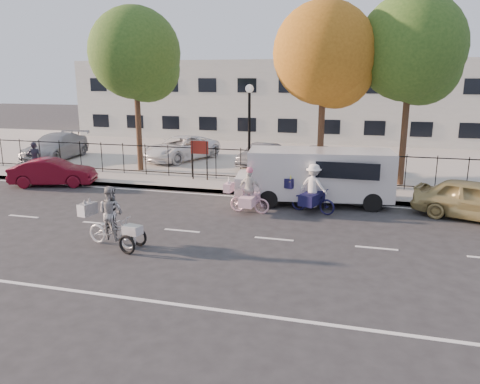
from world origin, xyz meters
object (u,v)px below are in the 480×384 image
(lamppost, at_px, (249,116))
(zebra_trike, at_px, (112,223))
(gold_sedan, at_px, (476,200))
(lot_car_d, at_px, (316,159))
(lot_car_c, at_px, (261,155))
(lot_car_a, at_px, (55,147))
(red_sedan, at_px, (53,172))
(unicorn_bike, at_px, (249,196))
(bull_bike, at_px, (312,193))
(white_van, at_px, (317,174))
(pedestrian, at_px, (35,159))
(lot_car_b, at_px, (181,148))

(lamppost, relative_size, zebra_trike, 2.06)
(gold_sedan, distance_m, lot_car_d, 8.59)
(lot_car_c, bearing_deg, lot_car_a, -159.12)
(red_sedan, distance_m, lot_car_a, 6.48)
(red_sedan, height_order, gold_sedan, gold_sedan)
(unicorn_bike, distance_m, bull_bike, 2.30)
(bull_bike, height_order, gold_sedan, bull_bike)
(zebra_trike, xyz_separation_m, lot_car_d, (4.58, 11.64, 0.14))
(red_sedan, relative_size, gold_sedan, 0.91)
(white_van, xyz_separation_m, gold_sedan, (5.51, -0.70, -0.47))
(zebra_trike, relative_size, unicorn_bike, 1.24)
(lot_car_a, bearing_deg, unicorn_bike, -33.50)
(lamppost, height_order, pedestrian, lamppost)
(lot_car_c, bearing_deg, unicorn_bike, -65.34)
(zebra_trike, relative_size, lot_car_b, 0.43)
(gold_sedan, bearing_deg, unicorn_bike, 119.70)
(zebra_trike, distance_m, white_van, 8.17)
(zebra_trike, bearing_deg, lamppost, -1.10)
(white_van, height_order, gold_sedan, white_van)
(pedestrian, xyz_separation_m, lot_car_d, (12.86, 4.44, -0.15))
(lot_car_a, height_order, lot_car_c, lot_car_a)
(unicorn_bike, relative_size, pedestrian, 1.02)
(lot_car_c, bearing_deg, lamppost, -69.74)
(lamppost, xyz_separation_m, lot_car_b, (-5.21, 4.67, -2.28))
(lot_car_b, bearing_deg, lamppost, -20.92)
(unicorn_bike, bearing_deg, lot_car_d, -9.17)
(white_van, distance_m, lot_car_d, 5.39)
(bull_bike, distance_m, lot_car_a, 16.87)
(red_sedan, bearing_deg, lot_car_a, 17.36)
(bull_bike, height_order, pedestrian, pedestrian)
(unicorn_bike, relative_size, red_sedan, 0.46)
(lamppost, relative_size, lot_car_d, 1.09)
(white_van, relative_size, lot_car_a, 1.21)
(bull_bike, height_order, red_sedan, bull_bike)
(lamppost, relative_size, unicorn_bike, 2.55)
(zebra_trike, height_order, lot_car_b, zebra_trike)
(gold_sedan, distance_m, lot_car_a, 21.88)
(bull_bike, xyz_separation_m, lot_car_b, (-8.47, 8.26, 0.12))
(bull_bike, bearing_deg, lot_car_a, 86.36)
(lamppost, distance_m, lot_car_c, 4.86)
(lamppost, bearing_deg, unicorn_bike, -75.97)
(bull_bike, xyz_separation_m, lot_car_c, (-3.66, 7.82, 0.02))
(lot_car_c, relative_size, lot_car_d, 0.89)
(lamppost, bearing_deg, pedestrian, -172.18)
(zebra_trike, height_order, red_sedan, zebra_trike)
(lamppost, xyz_separation_m, unicorn_bike, (1.06, -4.24, -2.48))
(gold_sedan, bearing_deg, lot_car_c, 72.34)
(red_sedan, height_order, lot_car_d, lot_car_d)
(gold_sedan, bearing_deg, lot_car_d, 65.89)
(red_sedan, bearing_deg, pedestrian, 43.27)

